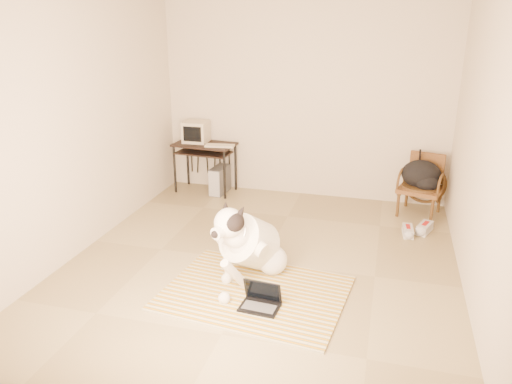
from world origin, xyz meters
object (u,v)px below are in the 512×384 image
at_px(laptop, 261,300).
at_px(computer_desk, 204,151).
at_px(pc_tower, 220,180).
at_px(crt_monitor, 196,132).
at_px(dog, 250,244).
at_px(backpack, 422,176).
at_px(rattan_chair, 422,185).

xyz_separation_m(laptop, computer_desk, (-1.59, 2.82, 0.54)).
bearing_deg(pc_tower, crt_monitor, 167.14).
xyz_separation_m(dog, laptop, (0.25, -0.52, -0.28)).
relative_size(crt_monitor, backpack, 0.70).
height_order(computer_desk, backpack, same).
height_order(laptop, computer_desk, computer_desk).
height_order(crt_monitor, rattan_chair, crt_monitor).
distance_m(computer_desk, rattan_chair, 3.04).
distance_m(computer_desk, crt_monitor, 0.30).
bearing_deg(laptop, rattan_chair, 62.39).
bearing_deg(crt_monitor, computer_desk, -26.49).
bearing_deg(computer_desk, pc_tower, -3.00).
relative_size(computer_desk, backpack, 1.84).
distance_m(dog, backpack, 2.77).
height_order(computer_desk, crt_monitor, crt_monitor).
height_order(dog, crt_monitor, crt_monitor).
relative_size(dog, rattan_chair, 1.56).
xyz_separation_m(rattan_chair, backpack, (-0.01, -0.03, 0.13)).
height_order(laptop, backpack, backpack).
bearing_deg(computer_desk, rattan_chair, -1.33).
xyz_separation_m(computer_desk, backpack, (3.02, -0.10, -0.09)).
distance_m(dog, crt_monitor, 2.84).
distance_m(laptop, backpack, 3.11).
distance_m(crt_monitor, rattan_chair, 3.22).
bearing_deg(backpack, dog, -127.43).
relative_size(laptop, pc_tower, 0.84).
xyz_separation_m(laptop, crt_monitor, (-1.74, 2.89, 0.80)).
height_order(crt_monitor, pc_tower, crt_monitor).
bearing_deg(pc_tower, computer_desk, 177.00).
bearing_deg(computer_desk, dog, -59.74).
xyz_separation_m(laptop, rattan_chair, (1.44, 2.75, 0.32)).
relative_size(computer_desk, crt_monitor, 2.61).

